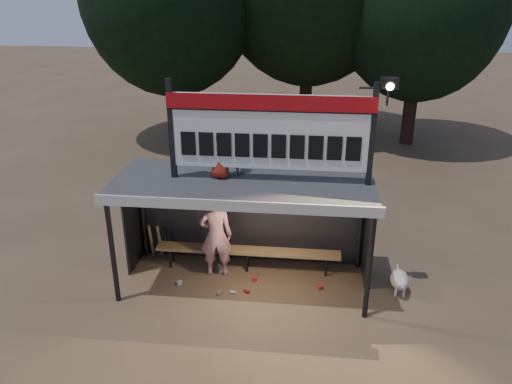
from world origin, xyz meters
TOP-DOWN VIEW (x-y plane):
  - ground at (0.00, 0.00)m, footprint 80.00×80.00m
  - player at (-0.62, 0.26)m, footprint 0.73×0.53m
  - child_a at (-0.30, 0.32)m, footprint 0.52×0.41m
  - child_b at (-0.46, 0.06)m, footprint 0.51×0.38m
  - dugout_shelter at (0.00, 0.24)m, footprint 5.10×2.08m
  - scoreboard_assembly at (0.56, -0.01)m, footprint 4.10×0.27m
  - bench at (0.00, 0.55)m, footprint 4.00×0.35m
  - tree_right at (5.00, 10.50)m, footprint 6.08×6.08m
  - dog at (3.16, -0.01)m, footprint 0.36×0.81m
  - bats at (-2.04, 0.82)m, footprint 0.48×0.33m
  - litter at (-0.16, -0.08)m, footprint 3.03×1.15m

SIDE VIEW (x-z plane):
  - ground at x=0.00m, z-range 0.00..0.00m
  - litter at x=-0.16m, z-range 0.00..0.08m
  - dog at x=3.16m, z-range 0.03..0.53m
  - bats at x=-2.04m, z-range 0.01..0.85m
  - bench at x=0.00m, z-range 0.19..0.67m
  - player at x=-0.62m, z-range 0.00..1.87m
  - dugout_shelter at x=0.00m, z-range 0.69..3.01m
  - child_b at x=-0.46m, z-range 2.32..3.27m
  - child_a at x=-0.30m, z-range 2.32..3.39m
  - scoreboard_assembly at x=0.56m, z-range 2.33..4.32m
  - tree_right at x=5.00m, z-range 0.83..9.55m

